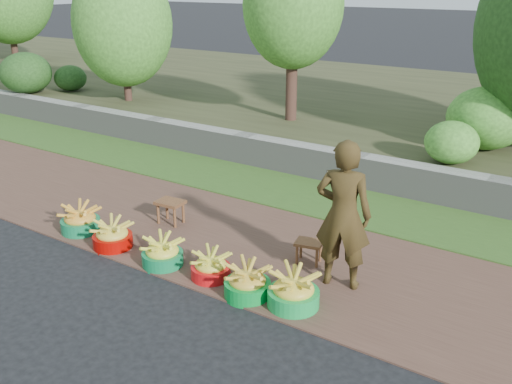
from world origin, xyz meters
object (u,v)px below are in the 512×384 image
Objects in this scene: basin_e at (247,283)px; vendor_woman at (343,215)px; stool_left at (170,205)px; basin_c at (162,253)px; basin_d at (211,267)px; basin_b at (112,236)px; basin_a at (80,220)px; stool_right at (309,246)px; basin_f at (293,292)px.

vendor_woman reaches higher than basin_e.
vendor_woman is at bearing -4.67° from stool_left.
basin_c is 1.08× the size of basin_d.
basin_d is 1.15× the size of stool_left.
basin_b is 0.30× the size of vendor_woman.
stool_right is at bearing 16.94° from basin_a.
basin_e is at bearing 33.69° from vendor_woman.
stool_left is at bearing 153.32° from basin_e.
basin_a reaches higher than stool_right.
stool_left is (-0.75, 0.98, 0.12)m from basin_c.
basin_b is 1.53m from basin_d.
basin_a is 1.22m from stool_left.
basin_c is at bearing -144.69° from stool_right.
basin_d is 0.57m from basin_e.
basin_e is 1.28× the size of stool_left.
basin_f is (3.34, -0.02, 0.01)m from basin_a.
basin_c is 1.24m from basin_e.
basin_b is at bearing -178.35° from basin_f.
basin_a is 1.33× the size of stool_left.
basin_f is 1.49× the size of stool_right.
stool_right is at bearing -38.61° from vendor_woman.
basin_a is at bearing -163.06° from stool_right.
basin_c is 1.76m from basin_f.
basin_a reaches higher than basin_e.
stool_left is (0.11, 0.98, 0.11)m from basin_b.
basin_c is at bearing -177.39° from basin_f.
basin_a is 2.82m from basin_e.
basin_f is (0.52, 0.10, 0.01)m from basin_e.
stool_left is (-1.99, 1.00, 0.11)m from basin_e.
basin_d is 1.08m from basin_f.
basin_c is at bearing -0.33° from basin_b.
basin_d is (0.67, 0.07, -0.01)m from basin_c.
basin_a is at bearing 177.72° from basin_e.
stool_right is at bearing 23.76° from basin_b.
basin_e reaches higher than stool_right.
stool_left is 2.78m from vendor_woman.
basin_f is at bearing 1.65° from basin_b.
basin_d is at bearing 14.69° from vendor_woman.
basin_a is 1.15× the size of basin_d.
stool_right is (-0.33, 0.93, 0.06)m from basin_f.
basin_f is (1.08, 0.01, 0.03)m from basin_d.
basin_a is at bearing 176.51° from basin_c.
basin_a is 1.06× the size of basin_c.
basin_e is at bearing -26.68° from stool_left.
basin_e is 1.26m from vendor_woman.
basin_c reaches higher than stool_right.
basin_e is 0.93× the size of basin_f.
vendor_woman is at bearing -24.99° from stool_right.
stool_left is 2.18m from stool_right.
basin_d is at bearing 2.43° from basin_b.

